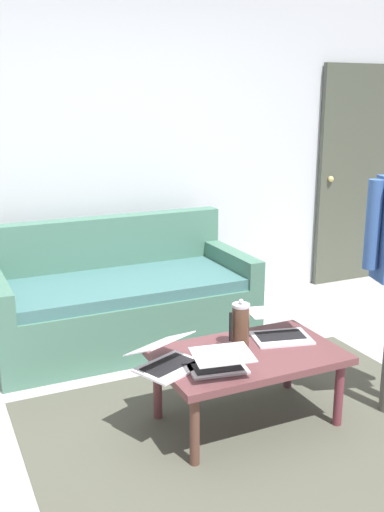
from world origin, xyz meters
name	(u,v)px	position (x,y,z in m)	size (l,w,h in m)	color
ground_plane	(258,440)	(0.00, 0.00, 0.00)	(7.68, 7.68, 0.00)	#A7A19E
area_rug	(256,429)	(-0.04, -0.09, 0.00)	(2.40, 1.74, 0.01)	#4B4C3F
back_wall	(119,150)	(0.00, -2.20, 1.35)	(7.04, 0.11, 2.70)	silver
interior_door	(355,176)	(-2.31, -2.11, 1.02)	(0.82, 0.09, 2.05)	#444A3D
couch	(121,302)	(0.23, -1.58, 0.31)	(1.86, 0.88, 0.88)	#436F5D
coffee_table	(248,361)	(-0.04, -0.19, 0.37)	(1.00, 0.62, 0.42)	brown
laptop_left	(219,363)	(0.21, -0.06, 0.46)	(0.35, 0.37, 0.13)	silver
laptop_center	(279,328)	(-0.32, -0.32, 0.47)	(0.40, 0.41, 0.13)	silver
laptop_right	(166,359)	(0.43, -0.22, 0.46)	(0.42, 0.40, 0.16)	silver
french_press	(240,325)	(-0.04, -0.28, 0.55)	(0.12, 0.10, 0.28)	#4C3323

